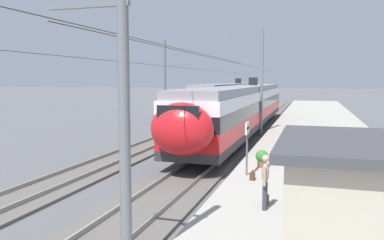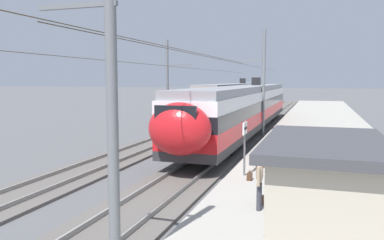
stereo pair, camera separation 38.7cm
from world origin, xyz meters
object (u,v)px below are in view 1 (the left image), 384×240
object	(u,v)px
handbag_beside_passenger	(266,200)
handbag_near_sign	(252,176)
catenary_mast_mid	(260,82)
train_far_track	(231,96)
potted_plant_platform_edge	(262,157)
catenary_mast_far_side	(166,84)
platform_shelter	(337,214)
platform_sign	(247,136)
train_near_platform	(243,106)
passenger_walking	(265,179)
catenary_mast_west	(119,101)

from	to	relation	value
handbag_beside_passenger	handbag_near_sign	world-z (taller)	handbag_near_sign
catenary_mast_mid	handbag_near_sign	distance (m)	15.15
train_far_track	catenary_mast_mid	xyz separation A→B (m)	(-20.28, -6.28, 1.94)
potted_plant_platform_edge	catenary_mast_mid	bearing A→B (deg)	7.79
catenary_mast_far_side	platform_shelter	xyz separation A→B (m)	(-23.61, -12.30, -2.14)
handbag_beside_passenger	handbag_near_sign	xyz separation A→B (m)	(2.89, 0.84, 0.01)
platform_shelter	catenary_mast_mid	bearing A→B (deg)	10.79
catenary_mast_mid	platform_sign	size ratio (longest dim) A/B	20.67
handbag_near_sign	platform_shelter	bearing A→B (deg)	-160.91
platform_sign	platform_shelter	bearing A→B (deg)	-160.32
handbag_beside_passenger	potted_plant_platform_edge	world-z (taller)	potted_plant_platform_edge
catenary_mast_far_side	handbag_beside_passenger	world-z (taller)	catenary_mast_far_side
catenary_mast_mid	platform_shelter	xyz separation A→B (m)	(-22.27, -4.24, -2.32)
handbag_near_sign	potted_plant_platform_edge	size ratio (longest dim) A/B	0.52
train_near_platform	passenger_walking	xyz separation A→B (m)	(-19.14, -3.89, -0.90)
train_far_track	passenger_walking	distance (m)	39.34
catenary_mast_west	platform_sign	world-z (taller)	catenary_mast_west
train_near_platform	catenary_mast_west	xyz separation A→B (m)	(-23.70, -1.42, 1.66)
train_far_track	catenary_mast_mid	world-z (taller)	catenary_mast_mid
catenary_mast_far_side	passenger_walking	xyz separation A→B (m)	(-19.40, -10.52, -2.66)
train_near_platform	train_far_track	bearing A→B (deg)	14.19
handbag_near_sign	catenary_mast_west	bearing A→B (deg)	168.67
handbag_near_sign	train_near_platform	bearing A→B (deg)	10.89
train_near_platform	catenary_mast_west	size ratio (longest dim) A/B	0.71
catenary_mast_mid	passenger_walking	distance (m)	18.45
catenary_mast_west	handbag_beside_passenger	distance (m)	6.60
train_near_platform	passenger_walking	world-z (taller)	train_near_platform
catenary_mast_mid	catenary_mast_far_side	world-z (taller)	catenary_mast_mid
catenary_mast_west	catenary_mast_mid	size ratio (longest dim) A/B	1.00
train_far_track	platform_sign	xyz separation A→B (m)	(-34.20, -7.54, -0.22)
handbag_beside_passenger	catenary_mast_mid	bearing A→B (deg)	7.93
train_far_track	platform_shelter	world-z (taller)	train_far_track
train_near_platform	platform_shelter	xyz separation A→B (m)	(-23.35, -5.67, -0.38)
catenary_mast_far_side	handbag_near_sign	xyz separation A→B (m)	(-15.96, -9.65, -3.45)
catenary_mast_mid	platform_sign	distance (m)	14.14
handbag_near_sign	platform_sign	bearing A→B (deg)	25.82
catenary_mast_mid	catenary_mast_far_side	distance (m)	8.17
catenary_mast_mid	handbag_beside_passenger	bearing A→B (deg)	-172.07
catenary_mast_mid	passenger_walking	world-z (taller)	catenary_mast_mid
handbag_beside_passenger	train_near_platform	bearing A→B (deg)	11.74
train_far_track	handbag_near_sign	bearing A→B (deg)	-167.28
catenary_mast_mid	handbag_near_sign	bearing A→B (deg)	-173.77
catenary_mast_far_side	platform_sign	bearing A→B (deg)	-148.62
catenary_mast_far_side	potted_plant_platform_edge	size ratio (longest dim) A/B	57.64
catenary_mast_mid	platform_shelter	world-z (taller)	catenary_mast_mid
catenary_mast_west	passenger_walking	world-z (taller)	catenary_mast_west
platform_sign	train_near_platform	bearing A→B (deg)	10.13
train_far_track	platform_sign	size ratio (longest dim) A/B	14.47
train_far_track	platform_sign	world-z (taller)	train_far_track
passenger_walking	potted_plant_platform_edge	distance (m)	5.88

